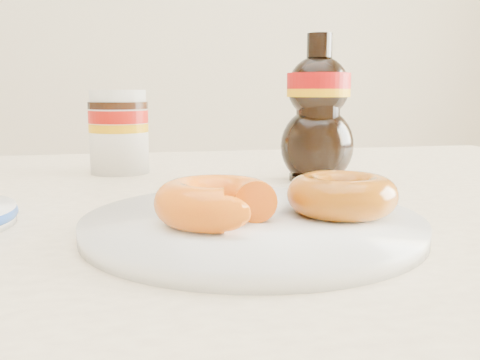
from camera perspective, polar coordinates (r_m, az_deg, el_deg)
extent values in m
cube|color=#FFE9C2|center=(0.58, -9.96, -4.00)|extent=(1.40, 0.90, 0.04)
cylinder|color=#C6B28C|center=(1.24, 21.23, -15.50)|extent=(0.06, 0.06, 0.71)
cylinder|color=white|center=(0.43, 1.34, -4.72)|extent=(0.27, 0.27, 0.01)
torus|color=white|center=(0.43, 1.34, -4.59)|extent=(0.27, 0.27, 0.01)
torus|color=orange|center=(0.41, -2.58, -2.35)|extent=(0.11, 0.11, 0.03)
torus|color=#923F09|center=(0.45, 10.82, -1.55)|extent=(0.11, 0.11, 0.03)
cylinder|color=white|center=(0.77, -12.77, 4.32)|extent=(0.08, 0.08, 0.10)
cylinder|color=#890A05|center=(0.76, -12.86, 6.62)|extent=(0.08, 0.08, 0.02)
cylinder|color=#D89905|center=(0.77, -12.81, 5.47)|extent=(0.08, 0.08, 0.01)
cylinder|color=black|center=(0.76, -12.90, 7.77)|extent=(0.08, 0.08, 0.01)
cylinder|color=white|center=(0.76, -12.93, 8.64)|extent=(0.08, 0.08, 0.02)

